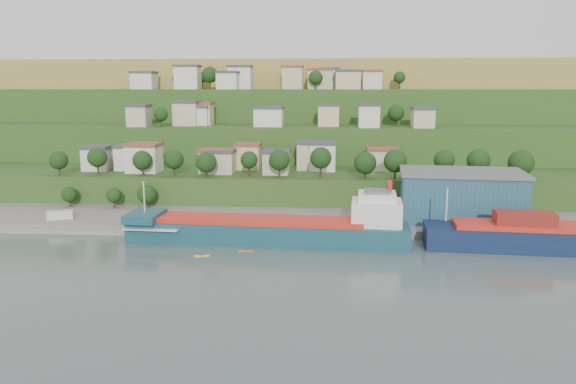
# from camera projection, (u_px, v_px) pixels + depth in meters

# --- Properties ---
(ground) EXTENTS (500.00, 500.00, 0.00)m
(ground) POSITION_uv_depth(u_px,v_px,m) (264.00, 255.00, 121.69)
(ground) COLOR #404E4B
(ground) RESTS_ON ground
(quay) EXTENTS (220.00, 26.00, 4.00)m
(quay) POSITION_uv_depth(u_px,v_px,m) (352.00, 225.00, 147.63)
(quay) COLOR slate
(quay) RESTS_ON ground
(pebble_beach) EXTENTS (40.00, 18.00, 2.40)m
(pebble_beach) POSITION_uv_depth(u_px,v_px,m) (66.00, 226.00, 147.38)
(pebble_beach) COLOR slate
(pebble_beach) RESTS_ON ground
(hillside) EXTENTS (360.00, 211.00, 96.00)m
(hillside) POSITION_uv_depth(u_px,v_px,m) (303.00, 158.00, 287.00)
(hillside) COLOR #284719
(hillside) RESTS_ON ground
(cargo_ship_near) EXTENTS (66.23, 14.15, 16.89)m
(cargo_ship_near) POSITION_uv_depth(u_px,v_px,m) (276.00, 231.00, 131.20)
(cargo_ship_near) COLOR #143D4C
(cargo_ship_near) RESTS_ON ground
(warehouse) EXTENTS (32.61, 21.75, 12.80)m
(warehouse) POSITION_uv_depth(u_px,v_px,m) (461.00, 195.00, 144.30)
(warehouse) COLOR navy
(warehouse) RESTS_ON quay
(caravan) EXTENTS (6.91, 4.82, 2.98)m
(caravan) POSITION_uv_depth(u_px,v_px,m) (60.00, 216.00, 145.96)
(caravan) COLOR silver
(caravan) RESTS_ON pebble_beach
(dinghy) EXTENTS (4.00, 1.84, 0.77)m
(dinghy) POSITION_uv_depth(u_px,v_px,m) (107.00, 221.00, 145.21)
(dinghy) COLOR silver
(dinghy) RESTS_ON pebble_beach
(kayak_orange) EXTENTS (3.41, 1.06, 0.84)m
(kayak_orange) POSITION_uv_depth(u_px,v_px,m) (246.00, 250.00, 124.34)
(kayak_orange) COLOR #D46112
(kayak_orange) RESTS_ON ground
(kayak_yellow) EXTENTS (3.41, 1.38, 0.84)m
(kayak_yellow) POSITION_uv_depth(u_px,v_px,m) (202.00, 255.00, 120.50)
(kayak_yellow) COLOR yellow
(kayak_yellow) RESTS_ON ground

